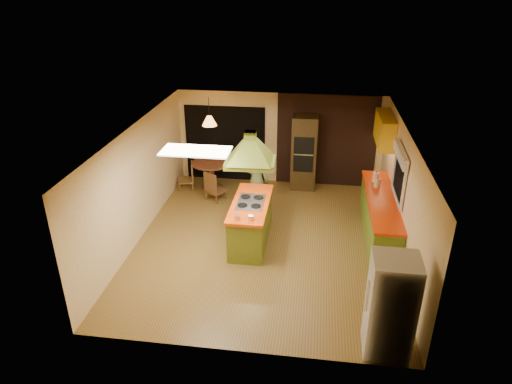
# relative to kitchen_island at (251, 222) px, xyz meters

# --- Properties ---
(ground) EXTENTS (6.50, 6.50, 0.00)m
(ground) POSITION_rel_kitchen_island_xyz_m (0.31, 0.04, -0.48)
(ground) COLOR olive
(ground) RESTS_ON ground
(room_walls) EXTENTS (5.50, 6.50, 6.50)m
(room_walls) POSITION_rel_kitchen_island_xyz_m (0.31, 0.04, 0.77)
(room_walls) COLOR #FBE8B4
(room_walls) RESTS_ON ground
(ceiling_plane) EXTENTS (6.50, 6.50, 0.00)m
(ceiling_plane) POSITION_rel_kitchen_island_xyz_m (0.31, 0.04, 2.02)
(ceiling_plane) COLOR silver
(ceiling_plane) RESTS_ON room_walls
(brick_panel) EXTENTS (2.64, 0.03, 2.50)m
(brick_panel) POSITION_rel_kitchen_island_xyz_m (1.56, 3.27, 0.77)
(brick_panel) COLOR #381E14
(brick_panel) RESTS_ON ground
(nook_opening) EXTENTS (2.20, 0.03, 2.10)m
(nook_opening) POSITION_rel_kitchen_island_xyz_m (-1.19, 3.27, 0.57)
(nook_opening) COLOR black
(nook_opening) RESTS_ON ground
(right_counter) EXTENTS (0.62, 3.05, 0.92)m
(right_counter) POSITION_rel_kitchen_island_xyz_m (2.76, 0.64, -0.02)
(right_counter) COLOR olive
(right_counter) RESTS_ON ground
(upper_cabinets) EXTENTS (0.34, 1.40, 0.70)m
(upper_cabinets) POSITION_rel_kitchen_island_xyz_m (2.88, 2.24, 1.47)
(upper_cabinets) COLOR yellow
(upper_cabinets) RESTS_ON room_walls
(window_right) EXTENTS (0.12, 1.35, 1.06)m
(window_right) POSITION_rel_kitchen_island_xyz_m (3.01, 0.44, 1.29)
(window_right) COLOR black
(window_right) RESTS_ON room_walls
(fluor_panel) EXTENTS (1.20, 0.60, 0.03)m
(fluor_panel) POSITION_rel_kitchen_island_xyz_m (-0.79, -1.16, 2.00)
(fluor_panel) COLOR white
(fluor_panel) RESTS_ON ceiling_plane
(kitchen_island) EXTENTS (0.78, 1.91, 0.97)m
(kitchen_island) POSITION_rel_kitchen_island_xyz_m (0.00, 0.00, 0.00)
(kitchen_island) COLOR olive
(kitchen_island) RESTS_ON ground
(range_hood) EXTENTS (1.02, 0.76, 0.79)m
(range_hood) POSITION_rel_kitchen_island_xyz_m (0.00, 0.00, 1.77)
(range_hood) COLOR #5F6B1A
(range_hood) RESTS_ON ceiling_plane
(man) EXTENTS (0.71, 0.57, 1.71)m
(man) POSITION_rel_kitchen_island_xyz_m (-0.05, 1.30, 0.37)
(man) COLOR #546033
(man) RESTS_ON ground
(refrigerator) EXTENTS (0.69, 0.65, 1.65)m
(refrigerator) POSITION_rel_kitchen_island_xyz_m (2.52, -2.85, 0.35)
(refrigerator) COLOR silver
(refrigerator) RESTS_ON ground
(wall_oven) EXTENTS (0.66, 0.60, 2.00)m
(wall_oven) POSITION_rel_kitchen_island_xyz_m (0.99, 2.98, 0.52)
(wall_oven) COLOR #493417
(wall_oven) RESTS_ON ground
(dining_table) EXTENTS (1.03, 1.03, 0.77)m
(dining_table) POSITION_rel_kitchen_island_xyz_m (-1.43, 2.56, 0.06)
(dining_table) COLOR brown
(dining_table) RESTS_ON ground
(chair_left) EXTENTS (0.50, 0.50, 0.74)m
(chair_left) POSITION_rel_kitchen_island_xyz_m (-2.13, 2.46, -0.11)
(chair_left) COLOR brown
(chair_left) RESTS_ON ground
(chair_near) EXTENTS (0.59, 0.59, 0.79)m
(chair_near) POSITION_rel_kitchen_island_xyz_m (-1.18, 1.91, -0.09)
(chair_near) COLOR brown
(chair_near) RESTS_ON ground
(pendant_lamp) EXTENTS (0.49, 0.49, 0.24)m
(pendant_lamp) POSITION_rel_kitchen_island_xyz_m (-1.43, 2.56, 1.42)
(pendant_lamp) COLOR #FF9E3F
(pendant_lamp) RESTS_ON ceiling_plane
(canister_large) EXTENTS (0.17, 0.17, 0.23)m
(canister_large) POSITION_rel_kitchen_island_xyz_m (2.71, 1.51, 0.55)
(canister_large) COLOR #F4E2C4
(canister_large) RESTS_ON right_counter
(canister_medium) EXTENTS (0.17, 0.17, 0.20)m
(canister_medium) POSITION_rel_kitchen_island_xyz_m (2.71, 1.22, 0.54)
(canister_medium) COLOR beige
(canister_medium) RESTS_ON right_counter
(canister_small) EXTENTS (0.13, 0.13, 0.16)m
(canister_small) POSITION_rel_kitchen_island_xyz_m (2.71, 1.28, 0.52)
(canister_small) COLOR beige
(canister_small) RESTS_ON right_counter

